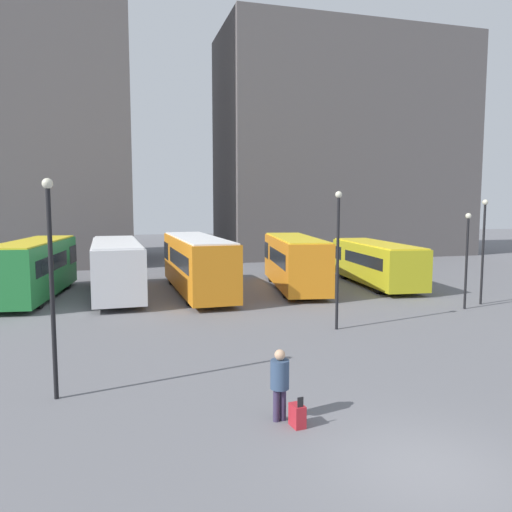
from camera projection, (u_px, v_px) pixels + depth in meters
name	position (u px, v px, depth m)	size (l,w,h in m)	color
ground_plane	(428.00, 469.00, 9.82)	(160.00, 160.00, 0.00)	slate
building_block_left	(6.00, 56.00, 42.90)	(20.19, 14.76, 35.80)	#5B5656
building_block_right	(342.00, 147.00, 52.08)	(25.35, 11.57, 22.30)	#5B5656
bus_0	(35.00, 267.00, 27.61)	(3.72, 9.96, 3.20)	#237A38
bus_1	(116.00, 266.00, 28.41)	(2.85, 10.28, 3.13)	silver
bus_2	(197.00, 262.00, 29.25)	(2.75, 11.34, 3.31)	orange
bus_3	(294.00, 261.00, 30.72)	(4.04, 9.96, 3.21)	orange
bus_4	(375.00, 262.00, 32.18)	(3.51, 9.75, 2.75)	gold
traveler	(280.00, 379.00, 11.92)	(0.50, 0.50, 1.76)	#382D4C
suitcase	(297.00, 415.00, 11.68)	(0.32, 0.45, 0.77)	#B7232D
lamp_post_0	(483.00, 243.00, 25.73)	(0.28, 0.28, 5.45)	black
lamp_post_1	(51.00, 272.00, 13.03)	(0.28, 0.28, 5.87)	black
lamp_post_2	(338.00, 249.00, 20.48)	(0.28, 0.28, 5.73)	black
lamp_post_3	(467.00, 252.00, 24.60)	(0.28, 0.28, 4.77)	black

